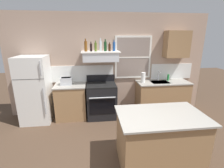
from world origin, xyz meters
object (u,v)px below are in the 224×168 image
at_px(refrigerator, 35,90).
at_px(kitchen_island, 159,139).
at_px(bottle_balsamic_dark, 91,47).
at_px(bottle_clear_tall, 100,46).
at_px(bottle_blue_liqueur, 114,46).
at_px(bottle_dark_green_wine, 105,46).
at_px(bottle_brown_stout, 110,47).
at_px(paper_towel_roll, 143,77).
at_px(bottle_olive_oil_square, 96,47).
at_px(stove_range, 102,100).
at_px(dish_soap_bottle, 168,77).
at_px(toaster, 66,81).
at_px(bottle_amber_wine, 86,46).

bearing_deg(refrigerator, kitchen_island, -35.95).
bearing_deg(kitchen_island, bottle_balsamic_dark, 119.40).
distance_m(bottle_balsamic_dark, bottle_clear_tall, 0.25).
bearing_deg(kitchen_island, bottle_blue_liqueur, 104.68).
xyz_separation_m(refrigerator, bottle_dark_green_wine, (1.77, 0.14, 1.04)).
xyz_separation_m(bottle_brown_stout, paper_towel_roll, (0.90, -0.05, -0.79)).
bearing_deg(bottle_olive_oil_square, stove_range, -32.83).
bearing_deg(dish_soap_bottle, bottle_blue_liqueur, -178.74).
distance_m(toaster, bottle_balsamic_dark, 1.06).
relative_size(stove_range, bottle_amber_wine, 3.53).
bearing_deg(bottle_olive_oil_square, refrigerator, -176.29).
height_order(stove_range, bottle_brown_stout, bottle_brown_stout).
xyz_separation_m(bottle_dark_green_wine, paper_towel_roll, (1.01, -0.08, -0.82)).
xyz_separation_m(refrigerator, toaster, (0.76, 0.09, 0.18)).
bearing_deg(bottle_brown_stout, refrigerator, -176.51).
relative_size(bottle_amber_wine, bottle_dark_green_wine, 1.06).
xyz_separation_m(paper_towel_roll, kitchen_island, (-0.28, -1.88, -0.59)).
bearing_deg(toaster, kitchen_island, -47.49).
distance_m(paper_towel_roll, kitchen_island, 1.99).
relative_size(bottle_balsamic_dark, paper_towel_roll, 0.87).
relative_size(bottle_olive_oil_square, bottle_dark_green_wine, 0.89).
xyz_separation_m(bottle_clear_tall, dish_soap_bottle, (1.87, -0.01, -0.88)).
height_order(bottle_brown_stout, kitchen_island, bottle_brown_stout).
height_order(paper_towel_roll, dish_soap_bottle, paper_towel_roll).
xyz_separation_m(stove_range, bottle_olive_oil_square, (-0.12, 0.08, 1.39)).
height_order(refrigerator, dish_soap_bottle, refrigerator).
height_order(toaster, bottle_amber_wine, bottle_amber_wine).
height_order(bottle_dark_green_wine, paper_towel_roll, bottle_dark_green_wine).
height_order(bottle_amber_wine, bottle_dark_green_wine, bottle_amber_wine).
relative_size(bottle_amber_wine, bottle_brown_stout, 1.44).
xyz_separation_m(bottle_amber_wine, bottle_balsamic_dark, (0.13, 0.00, -0.03)).
xyz_separation_m(stove_range, kitchen_island, (0.85, -1.84, -0.01)).
relative_size(dish_soap_bottle, kitchen_island, 0.13).
distance_m(bottle_clear_tall, dish_soap_bottle, 2.07).
bearing_deg(bottle_dark_green_wine, kitchen_island, -69.50).
distance_m(bottle_clear_tall, bottle_dark_green_wine, 0.13).
distance_m(bottle_clear_tall, paper_towel_roll, 1.41).
xyz_separation_m(bottle_clear_tall, paper_towel_roll, (1.12, -0.11, -0.83)).
distance_m(bottle_clear_tall, kitchen_island, 2.59).
bearing_deg(bottle_blue_liqueur, toaster, -178.13).
bearing_deg(bottle_brown_stout, kitchen_island, -72.06).
bearing_deg(bottle_clear_tall, kitchen_island, -66.91).
bearing_deg(bottle_olive_oil_square, paper_towel_roll, -1.79).
bearing_deg(paper_towel_roll, bottle_clear_tall, 174.24).
height_order(toaster, bottle_dark_green_wine, bottle_dark_green_wine).
bearing_deg(bottle_balsamic_dark, bottle_brown_stout, 0.68).
relative_size(bottle_blue_liqueur, paper_towel_roll, 1.02).
distance_m(bottle_amber_wine, bottle_balsamic_dark, 0.13).
height_order(toaster, bottle_balsamic_dark, bottle_balsamic_dark).
bearing_deg(bottle_brown_stout, bottle_balsamic_dark, -179.32).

